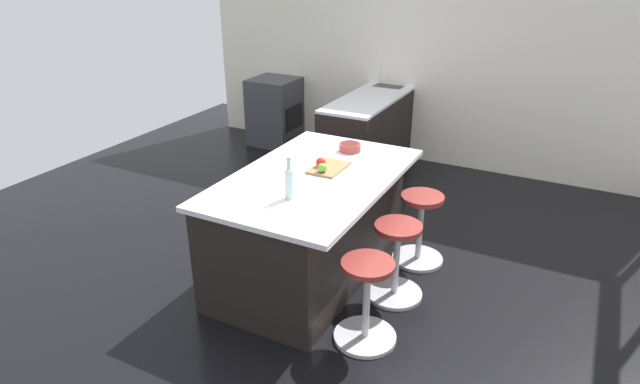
{
  "coord_description": "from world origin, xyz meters",
  "views": [
    {
      "loc": [
        3.56,
        1.9,
        2.52
      ],
      "look_at": [
        0.14,
        0.13,
        0.76
      ],
      "focal_mm": 30.34,
      "sensor_mm": 36.0,
      "label": 1
    }
  ],
  "objects_px": {
    "cutting_board": "(329,168)",
    "water_bottle": "(289,182)",
    "apple_green": "(322,168)",
    "stool_near_camera": "(366,304)",
    "stool_by_window": "(420,230)",
    "fruit_bowl": "(350,147)",
    "kitchen_island": "(309,224)",
    "oven_range": "(275,111)",
    "apple_red": "(321,162)",
    "stool_middle": "(396,263)"
  },
  "relations": [
    {
      "from": "cutting_board",
      "to": "apple_green",
      "type": "distance_m",
      "value": 0.13
    },
    {
      "from": "stool_by_window",
      "to": "stool_middle",
      "type": "relative_size",
      "value": 1.0
    },
    {
      "from": "cutting_board",
      "to": "fruit_bowl",
      "type": "relative_size",
      "value": 1.92
    },
    {
      "from": "stool_by_window",
      "to": "fruit_bowl",
      "type": "xyz_separation_m",
      "value": [
        -0.03,
        -0.69,
        0.63
      ]
    },
    {
      "from": "stool_near_camera",
      "to": "fruit_bowl",
      "type": "xyz_separation_m",
      "value": [
        -1.21,
        -0.69,
        0.63
      ]
    },
    {
      "from": "kitchen_island",
      "to": "stool_middle",
      "type": "height_order",
      "value": "kitchen_island"
    },
    {
      "from": "stool_middle",
      "to": "water_bottle",
      "type": "distance_m",
      "value": 1.08
    },
    {
      "from": "oven_range",
      "to": "stool_near_camera",
      "type": "distance_m",
      "value": 4.26
    },
    {
      "from": "apple_green",
      "to": "cutting_board",
      "type": "bearing_deg",
      "value": -176.8
    },
    {
      "from": "stool_middle",
      "to": "fruit_bowl",
      "type": "relative_size",
      "value": 3.33
    },
    {
      "from": "stool_near_camera",
      "to": "water_bottle",
      "type": "xyz_separation_m",
      "value": [
        -0.13,
        -0.67,
        0.72
      ]
    },
    {
      "from": "stool_near_camera",
      "to": "fruit_bowl",
      "type": "bearing_deg",
      "value": -150.3
    },
    {
      "from": "stool_near_camera",
      "to": "stool_by_window",
      "type": "bearing_deg",
      "value": 180.0
    },
    {
      "from": "oven_range",
      "to": "cutting_board",
      "type": "relative_size",
      "value": 2.5
    },
    {
      "from": "stool_middle",
      "to": "stool_near_camera",
      "type": "relative_size",
      "value": 1.0
    },
    {
      "from": "cutting_board",
      "to": "water_bottle",
      "type": "relative_size",
      "value": 1.15
    },
    {
      "from": "stool_by_window",
      "to": "stool_near_camera",
      "type": "height_order",
      "value": "same"
    },
    {
      "from": "stool_middle",
      "to": "water_bottle",
      "type": "relative_size",
      "value": 2.0
    },
    {
      "from": "oven_range",
      "to": "apple_red",
      "type": "distance_m",
      "value": 3.28
    },
    {
      "from": "stool_by_window",
      "to": "fruit_bowl",
      "type": "height_order",
      "value": "fruit_bowl"
    },
    {
      "from": "kitchen_island",
      "to": "fruit_bowl",
      "type": "distance_m",
      "value": 0.79
    },
    {
      "from": "water_bottle",
      "to": "stool_middle",
      "type": "bearing_deg",
      "value": 124.32
    },
    {
      "from": "kitchen_island",
      "to": "water_bottle",
      "type": "distance_m",
      "value": 0.73
    },
    {
      "from": "oven_range",
      "to": "stool_middle",
      "type": "bearing_deg",
      "value": 45.68
    },
    {
      "from": "apple_red",
      "to": "fruit_bowl",
      "type": "height_order",
      "value": "apple_red"
    },
    {
      "from": "water_bottle",
      "to": "fruit_bowl",
      "type": "bearing_deg",
      "value": -178.79
    },
    {
      "from": "cutting_board",
      "to": "kitchen_island",
      "type": "bearing_deg",
      "value": -27.46
    },
    {
      "from": "apple_green",
      "to": "kitchen_island",
      "type": "bearing_deg",
      "value": -65.3
    },
    {
      "from": "cutting_board",
      "to": "fruit_bowl",
      "type": "height_order",
      "value": "fruit_bowl"
    },
    {
      "from": "stool_near_camera",
      "to": "apple_green",
      "type": "distance_m",
      "value": 1.12
    },
    {
      "from": "oven_range",
      "to": "stool_by_window",
      "type": "bearing_deg",
      "value": 52.68
    },
    {
      "from": "fruit_bowl",
      "to": "stool_middle",
      "type": "bearing_deg",
      "value": 47.96
    },
    {
      "from": "apple_green",
      "to": "fruit_bowl",
      "type": "xyz_separation_m",
      "value": [
        -0.58,
        -0.03,
        -0.02
      ]
    },
    {
      "from": "stool_by_window",
      "to": "stool_near_camera",
      "type": "bearing_deg",
      "value": 0.0
    },
    {
      "from": "apple_red",
      "to": "oven_range",
      "type": "bearing_deg",
      "value": -141.59
    },
    {
      "from": "stool_near_camera",
      "to": "water_bottle",
      "type": "distance_m",
      "value": 0.99
    },
    {
      "from": "apple_red",
      "to": "stool_by_window",
      "type": "bearing_deg",
      "value": 122.19
    },
    {
      "from": "apple_green",
      "to": "stool_by_window",
      "type": "bearing_deg",
      "value": 129.36
    },
    {
      "from": "stool_near_camera",
      "to": "oven_range",
      "type": "bearing_deg",
      "value": -139.97
    },
    {
      "from": "stool_near_camera",
      "to": "apple_green",
      "type": "height_order",
      "value": "apple_green"
    },
    {
      "from": "water_bottle",
      "to": "fruit_bowl",
      "type": "distance_m",
      "value": 1.08
    },
    {
      "from": "stool_middle",
      "to": "apple_red",
      "type": "relative_size",
      "value": 8.04
    },
    {
      "from": "stool_near_camera",
      "to": "water_bottle",
      "type": "height_order",
      "value": "water_bottle"
    },
    {
      "from": "stool_by_window",
      "to": "water_bottle",
      "type": "relative_size",
      "value": 2.0
    },
    {
      "from": "oven_range",
      "to": "fruit_bowl",
      "type": "distance_m",
      "value": 2.94
    },
    {
      "from": "stool_by_window",
      "to": "stool_middle",
      "type": "height_order",
      "value": "same"
    },
    {
      "from": "oven_range",
      "to": "fruit_bowl",
      "type": "xyz_separation_m",
      "value": [
        2.05,
        2.05,
        0.48
      ]
    },
    {
      "from": "kitchen_island",
      "to": "apple_red",
      "type": "relative_size",
      "value": 24.01
    },
    {
      "from": "cutting_board",
      "to": "apple_red",
      "type": "bearing_deg",
      "value": -55.21
    },
    {
      "from": "cutting_board",
      "to": "water_bottle",
      "type": "xyz_separation_m",
      "value": [
        0.62,
        0.0,
        0.11
      ]
    }
  ]
}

